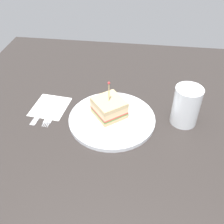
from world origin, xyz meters
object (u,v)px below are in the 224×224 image
drink_glass (186,107)px  napkin (50,107)px  plate (112,119)px  fork (51,115)px  knife (40,113)px  sandwich_half_center (109,108)px

drink_glass → napkin: (39.64, -1.28, -5.15)cm
plate → fork: plate is taller
plate → drink_glass: bearing=-173.1°
plate → knife: (21.55, -0.38, -0.41)cm
plate → napkin: 19.92cm
plate → fork: size_ratio=1.90×
sandwich_half_center → fork: 17.54cm
sandwich_half_center → knife: (20.58, 0.72, -3.58)cm
plate → drink_glass: 20.75cm
sandwich_half_center → knife: sandwich_half_center is taller
sandwich_half_center → fork: sandwich_half_center is taller
drink_glass → fork: bearing=4.2°
fork → sandwich_half_center: bearing=-175.2°
napkin → knife: knife is taller
fork → drink_glass: bearing=-175.8°
sandwich_half_center → knife: bearing=2.0°
plate → napkin: (19.57, -3.71, -0.51)cm
plate → fork: (18.09, 0.34, -0.41)cm
napkin → fork: 4.32cm
plate → fork: bearing=1.1°
drink_glass → knife: (41.63, 2.06, -5.05)cm
sandwich_half_center → napkin: (18.59, -2.62, -3.68)cm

